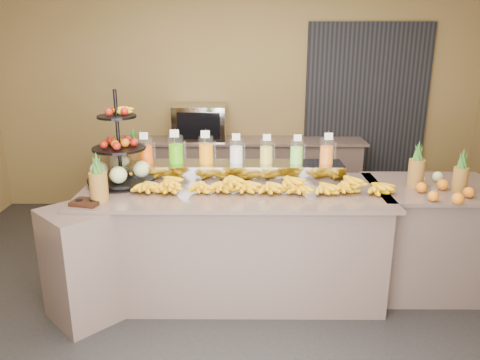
{
  "coord_description": "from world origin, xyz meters",
  "views": [
    {
      "loc": [
        0.07,
        -3.34,
        2.13
      ],
      "look_at": [
        0.05,
        0.3,
        1.01
      ],
      "focal_mm": 35.0,
      "sensor_mm": 36.0,
      "label": 1
    }
  ],
  "objects_px": {
    "banana_heap": "(259,183)",
    "fruit_stand": "(124,160)",
    "pitcher_tray": "(236,171)",
    "oven_warmer": "(200,123)",
    "condiment_caddy": "(86,202)",
    "right_fruit_pile": "(440,184)"
  },
  "relations": [
    {
      "from": "pitcher_tray",
      "to": "oven_warmer",
      "type": "bearing_deg",
      "value": 105.33
    },
    {
      "from": "banana_heap",
      "to": "oven_warmer",
      "type": "xyz_separation_m",
      "value": [
        -0.65,
        1.99,
        0.14
      ]
    },
    {
      "from": "fruit_stand",
      "to": "oven_warmer",
      "type": "relative_size",
      "value": 1.28
    },
    {
      "from": "banana_heap",
      "to": "fruit_stand",
      "type": "distance_m",
      "value": 1.16
    },
    {
      "from": "pitcher_tray",
      "to": "banana_heap",
      "type": "distance_m",
      "value": 0.37
    },
    {
      "from": "pitcher_tray",
      "to": "condiment_caddy",
      "type": "xyz_separation_m",
      "value": [
        -1.12,
        -0.64,
        -0.06
      ]
    },
    {
      "from": "pitcher_tray",
      "to": "condiment_caddy",
      "type": "height_order",
      "value": "pitcher_tray"
    },
    {
      "from": "condiment_caddy",
      "to": "oven_warmer",
      "type": "relative_size",
      "value": 0.33
    },
    {
      "from": "pitcher_tray",
      "to": "banana_heap",
      "type": "bearing_deg",
      "value": -58.77
    },
    {
      "from": "right_fruit_pile",
      "to": "oven_warmer",
      "type": "xyz_separation_m",
      "value": [
        -2.09,
        2.02,
        0.13
      ]
    },
    {
      "from": "pitcher_tray",
      "to": "condiment_caddy",
      "type": "relative_size",
      "value": 8.98
    },
    {
      "from": "condiment_caddy",
      "to": "oven_warmer",
      "type": "xyz_separation_m",
      "value": [
        0.66,
        2.31,
        0.19
      ]
    },
    {
      "from": "pitcher_tray",
      "to": "fruit_stand",
      "type": "height_order",
      "value": "fruit_stand"
    },
    {
      "from": "condiment_caddy",
      "to": "pitcher_tray",
      "type": "bearing_deg",
      "value": 29.99
    },
    {
      "from": "fruit_stand",
      "to": "right_fruit_pile",
      "type": "distance_m",
      "value": 2.59
    },
    {
      "from": "right_fruit_pile",
      "to": "oven_warmer",
      "type": "distance_m",
      "value": 2.91
    },
    {
      "from": "pitcher_tray",
      "to": "fruit_stand",
      "type": "xyz_separation_m",
      "value": [
        -0.94,
        -0.13,
        0.13
      ]
    },
    {
      "from": "condiment_caddy",
      "to": "right_fruit_pile",
      "type": "distance_m",
      "value": 2.76
    },
    {
      "from": "pitcher_tray",
      "to": "oven_warmer",
      "type": "distance_m",
      "value": 1.74
    },
    {
      "from": "condiment_caddy",
      "to": "fruit_stand",
      "type": "bearing_deg",
      "value": 71.56
    },
    {
      "from": "oven_warmer",
      "to": "condiment_caddy",
      "type": "bearing_deg",
      "value": -103.87
    },
    {
      "from": "fruit_stand",
      "to": "oven_warmer",
      "type": "bearing_deg",
      "value": 90.4
    }
  ]
}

